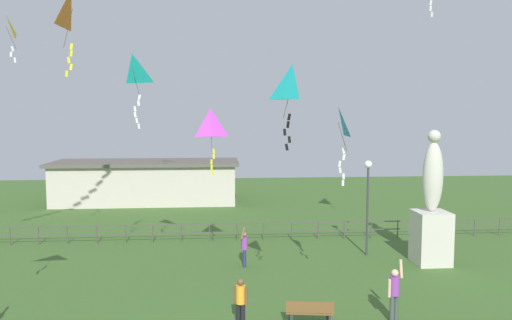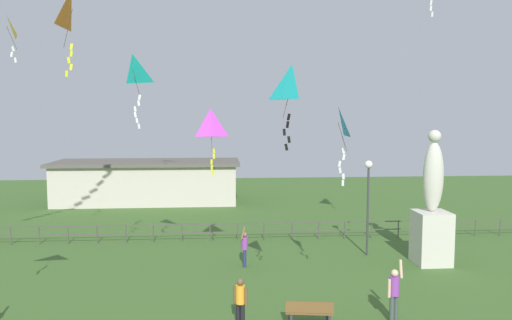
{
  "view_description": "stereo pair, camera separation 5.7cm",
  "coord_description": "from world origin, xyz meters",
  "px_view_note": "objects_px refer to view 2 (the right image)",
  "views": [
    {
      "loc": [
        -0.01,
        -11.66,
        6.66
      ],
      "look_at": [
        1.41,
        6.59,
        4.98
      ],
      "focal_mm": 34.56,
      "sensor_mm": 36.0,
      "label": 1
    },
    {
      "loc": [
        0.05,
        -11.66,
        6.66
      ],
      "look_at": [
        1.41,
        6.59,
        4.98
      ],
      "focal_mm": 34.56,
      "sensor_mm": 36.0,
      "label": 2
    }
  ],
  "objects_px": {
    "kite_3": "(133,72)",
    "kite_8": "(338,125)",
    "kite_0": "(7,27)",
    "lamppost": "(368,187)",
    "kite_2": "(292,86)",
    "person_3": "(245,246)",
    "park_bench": "(309,312)",
    "kite_1": "(72,11)",
    "kite_6": "(211,125)",
    "statue_monument": "(432,218)",
    "person_2": "(394,291)",
    "person_0": "(240,300)"
  },
  "relations": [
    {
      "from": "park_bench",
      "to": "kite_2",
      "type": "xyz_separation_m",
      "value": [
        -0.68,
        -0.43,
        7.05
      ]
    },
    {
      "from": "kite_8",
      "to": "person_2",
      "type": "bearing_deg",
      "value": -37.71
    },
    {
      "from": "person_2",
      "to": "kite_6",
      "type": "xyz_separation_m",
      "value": [
        -5.92,
        5.1,
        5.22
      ]
    },
    {
      "from": "park_bench",
      "to": "kite_1",
      "type": "xyz_separation_m",
      "value": [
        -7.52,
        1.85,
        9.54
      ]
    },
    {
      "from": "person_2",
      "to": "kite_8",
      "type": "xyz_separation_m",
      "value": [
        -1.61,
        1.24,
        5.3
      ]
    },
    {
      "from": "kite_3",
      "to": "kite_6",
      "type": "height_order",
      "value": "kite_3"
    },
    {
      "from": "park_bench",
      "to": "kite_8",
      "type": "height_order",
      "value": "kite_8"
    },
    {
      "from": "kite_6",
      "to": "kite_3",
      "type": "bearing_deg",
      "value": -159.47
    },
    {
      "from": "kite_3",
      "to": "kite_8",
      "type": "height_order",
      "value": "kite_3"
    },
    {
      "from": "park_bench",
      "to": "person_0",
      "type": "relative_size",
      "value": 0.95
    },
    {
      "from": "statue_monument",
      "to": "lamppost",
      "type": "relative_size",
      "value": 1.33
    },
    {
      "from": "person_3",
      "to": "kite_2",
      "type": "relative_size",
      "value": 0.73
    },
    {
      "from": "person_0",
      "to": "kite_3",
      "type": "relative_size",
      "value": 0.58
    },
    {
      "from": "statue_monument",
      "to": "lamppost",
      "type": "distance_m",
      "value": 3.13
    },
    {
      "from": "kite_2",
      "to": "kite_8",
      "type": "xyz_separation_m",
      "value": [
        1.85,
        1.82,
        -1.19
      ]
    },
    {
      "from": "lamppost",
      "to": "kite_2",
      "type": "height_order",
      "value": "kite_2"
    },
    {
      "from": "statue_monument",
      "to": "kite_1",
      "type": "height_order",
      "value": "kite_1"
    },
    {
      "from": "kite_0",
      "to": "kite_3",
      "type": "distance_m",
      "value": 5.7
    },
    {
      "from": "statue_monument",
      "to": "kite_6",
      "type": "relative_size",
      "value": 2.25
    },
    {
      "from": "kite_2",
      "to": "person_3",
      "type": "bearing_deg",
      "value": 98.88
    },
    {
      "from": "kite_0",
      "to": "park_bench",
      "type": "bearing_deg",
      "value": -27.16
    },
    {
      "from": "kite_2",
      "to": "kite_3",
      "type": "height_order",
      "value": "kite_3"
    },
    {
      "from": "person_3",
      "to": "kite_1",
      "type": "distance_m",
      "value": 11.65
    },
    {
      "from": "lamppost",
      "to": "kite_1",
      "type": "relative_size",
      "value": 1.62
    },
    {
      "from": "lamppost",
      "to": "kite_3",
      "type": "distance_m",
      "value": 11.88
    },
    {
      "from": "park_bench",
      "to": "person_3",
      "type": "xyz_separation_m",
      "value": [
        -1.73,
        6.28,
        0.45
      ]
    },
    {
      "from": "person_0",
      "to": "kite_8",
      "type": "bearing_deg",
      "value": 22.83
    },
    {
      "from": "person_3",
      "to": "kite_3",
      "type": "bearing_deg",
      "value": -153.84
    },
    {
      "from": "park_bench",
      "to": "kite_0",
      "type": "height_order",
      "value": "kite_0"
    },
    {
      "from": "park_bench",
      "to": "person_3",
      "type": "relative_size",
      "value": 0.85
    },
    {
      "from": "park_bench",
      "to": "kite_3",
      "type": "height_order",
      "value": "kite_3"
    },
    {
      "from": "kite_1",
      "to": "kite_0",
      "type": "bearing_deg",
      "value": 133.24
    },
    {
      "from": "person_0",
      "to": "kite_0",
      "type": "relative_size",
      "value": 0.86
    },
    {
      "from": "person_2",
      "to": "kite_6",
      "type": "relative_size",
      "value": 0.76
    },
    {
      "from": "statue_monument",
      "to": "person_2",
      "type": "bearing_deg",
      "value": -122.85
    },
    {
      "from": "statue_monument",
      "to": "kite_8",
      "type": "height_order",
      "value": "kite_8"
    },
    {
      "from": "kite_0",
      "to": "kite_3",
      "type": "height_order",
      "value": "kite_0"
    },
    {
      "from": "person_0",
      "to": "kite_8",
      "type": "relative_size",
      "value": 0.61
    },
    {
      "from": "person_2",
      "to": "kite_6",
      "type": "height_order",
      "value": "kite_6"
    },
    {
      "from": "person_2",
      "to": "kite_3",
      "type": "distance_m",
      "value": 12.1
    },
    {
      "from": "kite_3",
      "to": "lamppost",
      "type": "bearing_deg",
      "value": 18.8
    },
    {
      "from": "person_2",
      "to": "kite_8",
      "type": "distance_m",
      "value": 5.68
    },
    {
      "from": "lamppost",
      "to": "kite_1",
      "type": "xyz_separation_m",
      "value": [
        -11.7,
        -5.79,
        6.71
      ]
    },
    {
      "from": "kite_3",
      "to": "kite_6",
      "type": "relative_size",
      "value": 1.05
    },
    {
      "from": "person_0",
      "to": "kite_0",
      "type": "bearing_deg",
      "value": 147.38
    },
    {
      "from": "statue_monument",
      "to": "kite_2",
      "type": "bearing_deg",
      "value": -138.14
    },
    {
      "from": "person_0",
      "to": "kite_8",
      "type": "distance_m",
      "value": 6.5
    },
    {
      "from": "statue_monument",
      "to": "kite_6",
      "type": "bearing_deg",
      "value": -174.9
    },
    {
      "from": "statue_monument",
      "to": "lamppost",
      "type": "height_order",
      "value": "statue_monument"
    },
    {
      "from": "kite_2",
      "to": "kite_3",
      "type": "bearing_deg",
      "value": 139.3
    }
  ]
}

